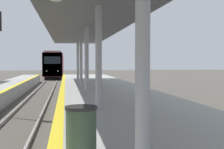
% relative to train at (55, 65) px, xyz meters
% --- Properties ---
extents(train, '(2.81, 20.91, 4.21)m').
position_rel_train_xyz_m(train, '(0.00, 0.00, 0.00)').
color(train, black).
rests_on(train, ground).
extents(station_canopy, '(4.50, 31.43, 3.80)m').
position_rel_train_xyz_m(station_canopy, '(3.00, -37.65, 2.43)').
color(station_canopy, '#99999E').
rests_on(station_canopy, platform_right).
extents(trash_bin, '(0.58, 0.58, 0.84)m').
position_rel_train_xyz_m(trash_bin, '(2.13, -49.19, -0.79)').
color(trash_bin, '#384C38').
rests_on(trash_bin, platform_right).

